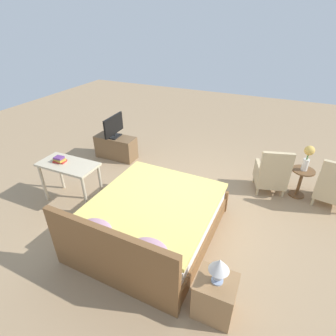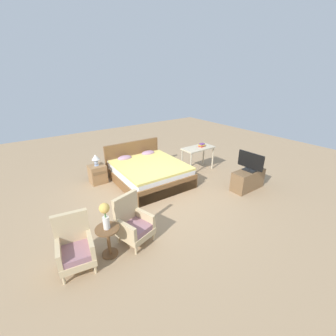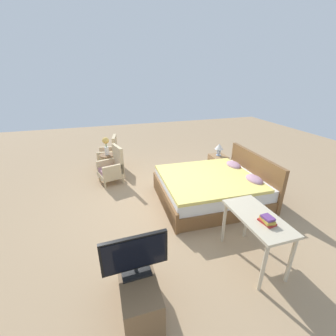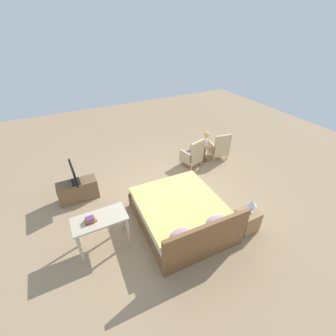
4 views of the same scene
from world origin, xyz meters
TOP-DOWN VIEW (x-y plane):
  - ground_plane at (0.00, 0.00)m, footprint 16.00×16.00m
  - bed at (0.25, 0.98)m, footprint 1.87×2.18m
  - armchair_by_window_left at (-2.32, -1.01)m, footprint 0.62×0.62m
  - armchair_by_window_right at (-1.29, -1.01)m, footprint 0.67×0.67m
  - side_table at (-1.80, -1.09)m, footprint 0.40×0.40m
  - flower_vase at (-1.80, -1.09)m, footprint 0.17×0.17m
  - nightstand at (-0.97, 1.76)m, footprint 0.44×0.41m
  - table_lamp at (-0.97, 1.76)m, footprint 0.22×0.22m
  - tv_stand at (2.19, -0.99)m, footprint 0.96×0.40m
  - tv_flatscreen at (2.19, -0.99)m, footprint 0.21×0.72m
  - vanity_desk at (1.95, 0.75)m, footprint 1.04×0.52m
  - book_stack at (2.12, 0.75)m, footprint 0.23×0.17m

SIDE VIEW (x-z plane):
  - ground_plane at x=0.00m, z-range 0.00..0.00m
  - nightstand at x=-0.97m, z-range 0.00..0.53m
  - tv_stand at x=2.19m, z-range 0.00..0.53m
  - bed at x=0.25m, z-range -0.18..0.78m
  - side_table at x=-1.80m, z-range 0.07..0.63m
  - armchair_by_window_left at x=-2.32m, z-range -0.09..0.83m
  - armchair_by_window_right at x=-1.29m, z-range -0.09..0.83m
  - vanity_desk at x=1.95m, z-range 0.27..1.04m
  - table_lamp at x=-0.97m, z-range 0.58..0.91m
  - tv_flatscreen at x=2.19m, z-range 0.54..1.04m
  - book_stack at x=2.12m, z-range 0.77..0.86m
  - flower_vase at x=-1.80m, z-range 0.61..1.09m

